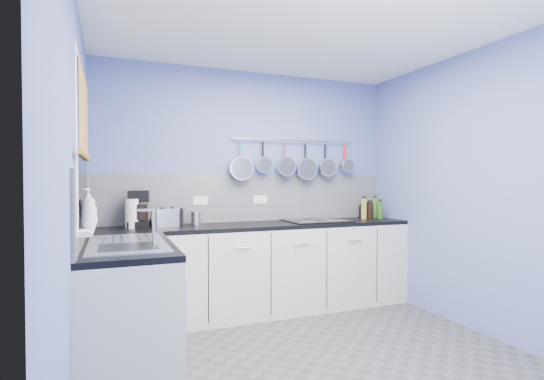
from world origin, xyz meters
TOP-DOWN VIEW (x-y plane):
  - floor at (0.00, 0.00)m, footprint 3.20×3.00m
  - ceiling at (0.00, 0.00)m, footprint 3.20×3.00m
  - wall_back at (0.00, 1.51)m, footprint 3.20×0.02m
  - wall_front at (0.00, -1.51)m, footprint 3.20×0.02m
  - wall_left at (-1.61, 0.00)m, footprint 0.02×3.00m
  - wall_right at (1.61, 0.00)m, footprint 0.02×3.00m
  - backsplash_back at (0.00, 1.49)m, footprint 3.20×0.02m
  - backsplash_left at (-1.59, 0.60)m, footprint 0.02×1.80m
  - cabinet_run_back at (0.00, 1.20)m, footprint 3.20×0.60m
  - worktop_back at (0.00, 1.20)m, footprint 3.20×0.60m
  - cabinet_run_left at (-1.30, 0.30)m, footprint 0.60×1.20m
  - worktop_left at (-1.30, 0.30)m, footprint 0.60×1.20m
  - window_frame at (-1.58, 0.30)m, footprint 0.01×1.00m
  - window_glass at (-1.57, 0.30)m, footprint 0.01×0.90m
  - bamboo_blind at (-1.56, 0.30)m, footprint 0.01×0.90m
  - window_sill at (-1.55, 0.30)m, footprint 0.10×0.98m
  - sink_unit at (-1.30, 0.30)m, footprint 0.50×0.95m
  - mixer_tap at (-1.14, 0.12)m, footprint 0.12×0.08m
  - socket_left at (-0.55, 1.48)m, footprint 0.15×0.01m
  - socket_right at (0.10, 1.48)m, footprint 0.15×0.01m
  - pot_rail at (0.50, 1.45)m, footprint 1.45×0.02m
  - soap_bottle_a at (-1.53, 0.01)m, footprint 0.12×0.12m
  - soap_bottle_b at (-1.53, 0.17)m, footprint 0.09×0.09m
  - paper_towel at (-1.22, 1.23)m, footprint 0.12×0.12m
  - coffee_maker at (-1.16, 1.28)m, footprint 0.22×0.24m
  - toaster at (-0.91, 1.30)m, footprint 0.30×0.22m
  - canister at (-0.63, 1.32)m, footprint 0.11×0.11m
  - hob at (0.64, 1.23)m, footprint 0.64×0.57m
  - pan_0 at (-0.13, 1.44)m, footprint 0.25×0.09m
  - pan_1 at (0.12, 1.44)m, footprint 0.18×0.08m
  - pan_2 at (0.37, 1.44)m, footprint 0.21×0.10m
  - pan_3 at (0.63, 1.44)m, footprint 0.25×0.08m
  - pan_4 at (0.88, 1.44)m, footprint 0.21×0.10m
  - pan_5 at (1.14, 1.44)m, footprint 0.16×0.11m
  - condiment_0 at (1.47, 1.32)m, footprint 0.05×0.05m
  - condiment_1 at (1.34, 1.31)m, footprint 0.06×0.06m
  - condiment_2 at (1.28, 1.31)m, footprint 0.07×0.07m
  - condiment_3 at (1.46, 1.20)m, footprint 0.06×0.06m
  - condiment_4 at (1.34, 1.23)m, footprint 0.07×0.07m
  - condiment_5 at (1.27, 1.24)m, footprint 0.06×0.06m

SIDE VIEW (x-z plane):
  - floor at x=0.00m, z-range -0.02..0.00m
  - cabinet_run_back at x=0.00m, z-range 0.00..0.86m
  - cabinet_run_left at x=-1.30m, z-range 0.00..0.86m
  - worktop_back at x=0.00m, z-range 0.86..0.90m
  - worktop_left at x=-1.30m, z-range 0.86..0.90m
  - sink_unit at x=-1.30m, z-range 0.90..0.91m
  - hob at x=0.64m, z-range 0.90..0.91m
  - condiment_1 at x=1.34m, z-range 0.90..1.03m
  - canister at x=-0.63m, z-range 0.90..1.03m
  - condiment_2 at x=1.28m, z-range 0.90..1.04m
  - toaster at x=-0.91m, z-range 0.90..1.07m
  - condiment_4 at x=1.34m, z-range 0.90..1.09m
  - condiment_3 at x=1.46m, z-range 0.90..1.10m
  - condiment_5 at x=1.27m, z-range 0.90..1.13m
  - condiment_0 at x=1.47m, z-range 0.90..1.14m
  - mixer_tap at x=-1.14m, z-range 0.90..1.16m
  - paper_towel at x=-1.22m, z-range 0.90..1.17m
  - window_sill at x=-1.55m, z-range 1.02..1.05m
  - coffee_maker at x=-1.16m, z-range 0.90..1.24m
  - socket_left at x=-0.55m, z-range 1.09..1.18m
  - socket_right at x=0.10m, z-range 1.09..1.18m
  - soap_bottle_b at x=-1.53m, z-range 1.05..1.22m
  - backsplash_back at x=0.00m, z-range 0.90..1.40m
  - backsplash_left at x=-1.59m, z-range 0.90..1.40m
  - soap_bottle_a at x=-1.53m, z-range 1.05..1.29m
  - wall_back at x=0.00m, z-range 0.00..2.50m
  - wall_front at x=0.00m, z-range 0.00..2.50m
  - wall_left at x=-1.61m, z-range 0.00..2.50m
  - wall_right at x=1.61m, z-range 0.00..2.50m
  - window_glass at x=-1.57m, z-range 1.05..2.05m
  - window_frame at x=-1.58m, z-range 1.00..2.10m
  - pan_0 at x=-0.13m, z-range 1.34..1.78m
  - pan_3 at x=0.63m, z-range 1.34..1.78m
  - pan_2 at x=0.37m, z-range 1.38..1.78m
  - pan_4 at x=0.88m, z-range 1.38..1.78m
  - pan_1 at x=0.12m, z-range 1.41..1.78m
  - pan_5 at x=1.14m, z-range 1.43..1.78m
  - bamboo_blind at x=-1.56m, z-range 1.50..2.05m
  - pot_rail at x=0.50m, z-range 1.77..1.79m
  - ceiling at x=0.00m, z-range 2.50..2.52m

